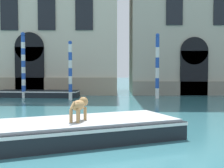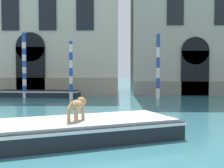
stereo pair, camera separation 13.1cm
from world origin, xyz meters
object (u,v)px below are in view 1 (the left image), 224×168
(dog_on_deck, at_px, (79,105))
(boat_moored_near_palazzo, at_px, (39,93))
(mooring_pole_0, at_px, (157,66))
(mooring_pole_2, at_px, (23,65))
(boat_foreground, at_px, (56,131))
(mooring_pole_3, at_px, (70,70))

(dog_on_deck, relative_size, boat_moored_near_palazzo, 0.17)
(mooring_pole_0, distance_m, mooring_pole_2, 8.87)
(boat_foreground, relative_size, dog_on_deck, 7.72)
(dog_on_deck, bearing_deg, mooring_pole_2, 39.78)
(dog_on_deck, relative_size, mooring_pole_3, 0.25)
(dog_on_deck, xyz_separation_m, mooring_pole_0, (3.70, 11.95, 1.16))
(dog_on_deck, bearing_deg, mooring_pole_0, -0.23)
(dog_on_deck, bearing_deg, boat_foreground, 116.48)
(mooring_pole_0, bearing_deg, mooring_pole_3, -170.39)
(mooring_pole_2, xyz_separation_m, mooring_pole_3, (3.31, -1.26, -0.35))
(mooring_pole_3, bearing_deg, dog_on_deck, -80.47)
(mooring_pole_3, bearing_deg, mooring_pole_0, 9.61)
(boat_moored_near_palazzo, xyz_separation_m, mooring_pole_3, (2.47, -1.86, 1.62))
(boat_foreground, xyz_separation_m, mooring_pole_3, (-1.23, 11.11, 1.56))
(boat_foreground, xyz_separation_m, mooring_pole_2, (-4.54, 12.37, 1.91))
(boat_foreground, height_order, mooring_pole_0, mooring_pole_0)
(boat_moored_near_palazzo, xyz_separation_m, mooring_pole_2, (-0.84, -0.60, 1.97))
(mooring_pole_2, bearing_deg, boat_foreground, -69.85)
(mooring_pole_3, bearing_deg, mooring_pole_2, 159.16)
(boat_moored_near_palazzo, distance_m, mooring_pole_2, 2.22)
(boat_moored_near_palazzo, bearing_deg, boat_foreground, -70.45)
(mooring_pole_2, bearing_deg, mooring_pole_0, -2.07)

